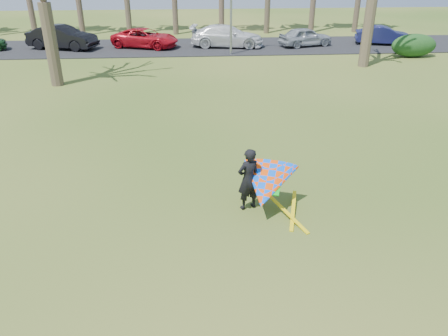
{
  "coord_description": "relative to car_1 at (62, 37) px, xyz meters",
  "views": [
    {
      "loc": [
        -0.82,
        -8.71,
        6.41
      ],
      "look_at": [
        0.0,
        2.0,
        1.1
      ],
      "focal_mm": 35.0,
      "sensor_mm": 36.0,
      "label": 1
    }
  ],
  "objects": [
    {
      "name": "car_5",
      "position": [
        24.05,
        -0.05,
        -0.15
      ],
      "size": [
        4.33,
        2.43,
        1.35
      ],
      "primitive_type": "imported",
      "rotation": [
        0.0,
        0.0,
        1.31
      ],
      "color": "#191C4C",
      "rests_on": "parking_strip"
    },
    {
      "name": "ground",
      "position": [
        10.08,
        -24.76,
        -0.89
      ],
      "size": [
        100.0,
        100.0,
        0.0
      ],
      "primitive_type": "plane",
      "color": "#1E4D10",
      "rests_on": "ground"
    },
    {
      "name": "car_2",
      "position": [
        5.97,
        0.13,
        -0.15
      ],
      "size": [
        5.37,
        3.78,
        1.36
      ],
      "primitive_type": "imported",
      "rotation": [
        0.0,
        0.0,
        1.23
      ],
      "color": "red",
      "rests_on": "parking_strip"
    },
    {
      "name": "car_4",
      "position": [
        17.95,
        -0.27,
        -0.14
      ],
      "size": [
        4.32,
        2.71,
        1.37
      ],
      "primitive_type": "imported",
      "rotation": [
        0.0,
        0.0,
        1.87
      ],
      "color": "#989EA4",
      "rests_on": "parking_strip"
    },
    {
      "name": "hedge_near",
      "position": [
        24.39,
        -4.37,
        -0.12
      ],
      "size": [
        3.08,
        1.4,
        1.54
      ],
      "primitive_type": "ellipsoid",
      "color": "#163D16",
      "rests_on": "ground"
    },
    {
      "name": "parking_strip",
      "position": [
        10.08,
        0.24,
        -0.86
      ],
      "size": [
        46.0,
        7.0,
        0.06
      ],
      "primitive_type": "cube",
      "color": "black",
      "rests_on": "ground"
    },
    {
      "name": "kite_flyer",
      "position": [
        11.12,
        -23.3,
        -0.04
      ],
      "size": [
        2.13,
        2.39,
        2.02
      ],
      "color": "black",
      "rests_on": "ground"
    },
    {
      "name": "car_3",
      "position": [
        12.05,
        -0.08,
        -0.05
      ],
      "size": [
        5.65,
        2.99,
        1.56
      ],
      "primitive_type": "imported",
      "rotation": [
        0.0,
        0.0,
        1.42
      ],
      "color": "white",
      "rests_on": "parking_strip"
    },
    {
      "name": "car_1",
      "position": [
        0.0,
        0.0,
        0.0
      ],
      "size": [
        5.32,
        3.19,
        1.66
      ],
      "primitive_type": "imported",
      "rotation": [
        0.0,
        0.0,
        1.26
      ],
      "color": "black",
      "rests_on": "parking_strip"
    }
  ]
}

